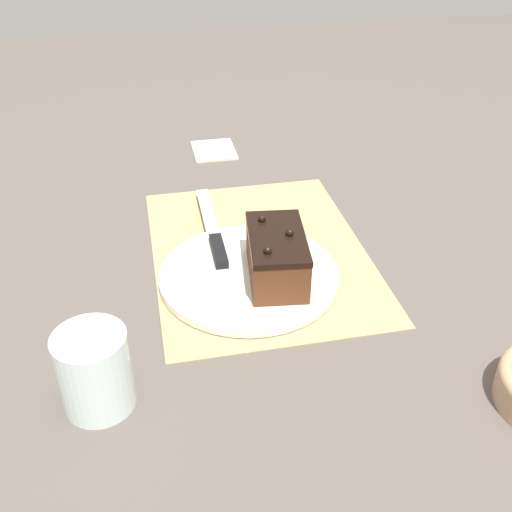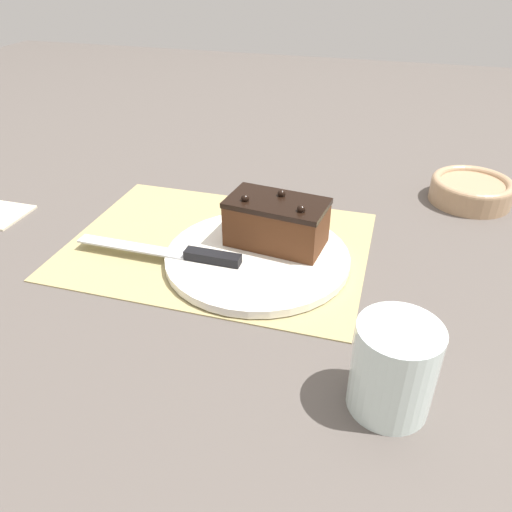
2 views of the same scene
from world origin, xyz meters
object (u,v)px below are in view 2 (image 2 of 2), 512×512
Objects in this scene: drinking_glass at (394,368)px; chocolate_cake at (277,222)px; small_bowl at (471,189)px; serving_knife at (185,254)px; cake_plate at (257,257)px.

chocolate_cake is at bearing -54.34° from drinking_glass.
small_bowl is (-0.30, -0.27, -0.03)m from chocolate_cake.
drinking_glass is at bearing 77.79° from small_bowl.
small_bowl is (-0.42, -0.34, 0.00)m from serving_knife.
chocolate_cake reaches higher than small_bowl.
chocolate_cake is 0.32m from drinking_glass.
serving_knife is at bearing 39.48° from small_bowl.
serving_knife is 2.55× the size of drinking_glass.
chocolate_cake is 1.08× the size of small_bowl.
cake_plate is 2.67× the size of drinking_glass.
chocolate_cake is 1.52× the size of drinking_glass.
drinking_glass is 0.54m from small_bowl.
chocolate_cake is at bearing 42.00° from small_bowl.
cake_plate is 0.11m from serving_knife.
chocolate_cake is 0.59× the size of serving_knife.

